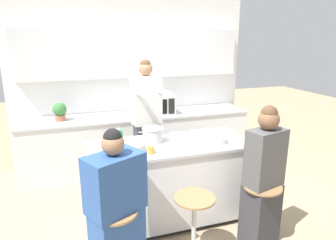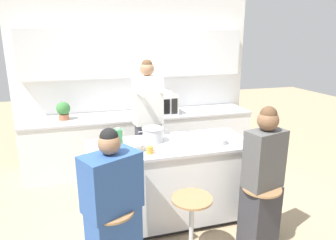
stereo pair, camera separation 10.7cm
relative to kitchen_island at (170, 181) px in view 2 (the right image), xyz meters
The scene contains 17 objects.
ground_plane 0.47m from the kitchen_island, ahead, with size 16.00×16.00×0.00m, color tan.
wall_back 2.20m from the kitchen_island, 90.00° to the left, with size 3.89×0.22×2.70m.
back_counter 1.59m from the kitchen_island, 90.00° to the left, with size 3.61×0.70×0.88m.
kitchen_island is the anchor object (origin of this frame).
bar_stool_leftmost 1.03m from the kitchen_island, 135.60° to the right, with size 0.38×0.38×0.65m.
bar_stool_center 0.72m from the kitchen_island, 90.00° to the right, with size 0.38×0.38×0.65m.
bar_stool_rightmost 1.02m from the kitchen_island, 44.32° to the right, with size 0.38×0.38×0.65m.
person_cooking 0.78m from the kitchen_island, 99.29° to the left, with size 0.41×0.59×1.81m.
person_wrapped_blanket 1.01m from the kitchen_island, 135.98° to the right, with size 0.55×0.47×1.38m.
person_seated_near 1.04m from the kitchen_island, 42.95° to the right, with size 0.42×0.34×1.46m.
cooking_pot 0.58m from the kitchen_island, 145.24° to the left, with size 0.33×0.25×0.16m.
fruit_bowl 0.74m from the kitchen_island, 15.10° to the right, with size 0.18×0.18×0.06m.
mixing_bowl_steel 0.66m from the kitchen_island, 167.50° to the right, with size 0.22×0.22×0.07m.
coffee_cup_near 0.62m from the kitchen_island, 140.82° to the right, with size 0.10×0.07×0.08m.
juice_carton 0.80m from the kitchen_island, behind, with size 0.08×0.08×0.22m.
microwave 1.67m from the kitchen_island, 79.60° to the left, with size 0.54×0.39×0.31m.
potted_plant 2.06m from the kitchen_island, 126.62° to the left, with size 0.20×0.20×0.27m.
Camera 2 is at (-0.90, -3.00, 2.06)m, focal length 32.00 mm.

